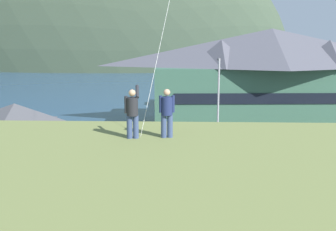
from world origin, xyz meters
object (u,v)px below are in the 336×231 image
Objects in this scene: moored_boat_wharfside at (164,100)px; parked_car_back_row_right at (210,152)px; storage_shed_near_lot at (16,132)px; parked_car_front_row_red at (3,176)px; parked_car_mid_row_near at (110,155)px; person_kite_flyer at (132,112)px; harbor_lodge at (270,75)px; parked_car_front_row_end at (306,187)px; person_companion at (167,112)px; parked_car_corner_spot at (302,157)px; parking_light_pole at (218,99)px; wharf_dock at (190,103)px; parked_car_lone_by_shed at (163,184)px.

parked_car_back_row_right is at bearing -80.01° from moored_boat_wharfside.
parked_car_front_row_red is (1.46, -5.90, -1.40)m from storage_shed_near_lot.
storage_shed_near_lot is 0.71× the size of moored_boat_wharfside.
parked_car_mid_row_near is 2.31× the size of person_kite_flyer.
parked_car_front_row_end is at bearing -96.24° from harbor_lodge.
parked_car_front_row_red is at bearing -104.79° from moored_boat_wharfside.
storage_shed_near_lot reaches higher than moored_boat_wharfside.
moored_boat_wharfside is 4.87× the size of person_companion.
parked_car_front_row_red is (-18.76, 1.24, 0.00)m from parked_car_front_row_end.
harbor_lodge is at bearing 46.85° from parked_car_mid_row_near.
moored_boat_wharfside is at bearing 111.90° from parked_car_corner_spot.
person_companion is (2.07, -43.38, 6.48)m from moored_boat_wharfside.
storage_shed_near_lot is at bearing -166.62° from parking_light_pole.
parked_car_corner_spot is 6.18m from parked_car_front_row_end.
person_kite_flyer is at bearing -55.42° from storage_shed_near_lot.
moored_boat_wharfside reaches higher than parked_car_corner_spot.
wharf_dock is 7.53× the size of person_companion.
wharf_dock is 29.01m from parked_car_mid_row_near.
parked_car_corner_spot is 0.99× the size of parked_car_mid_row_near.
parking_light_pole is at bearing -76.51° from moored_boat_wharfside.
harbor_lodge reaches higher than parking_light_pole.
parked_car_front_row_red is at bearing -76.09° from storage_shed_near_lot.
person_companion is (-10.31, -30.92, 1.57)m from harbor_lodge.
parked_car_front_row_red is at bearing -135.44° from harbor_lodge.
parking_light_pole reaches higher than parked_car_front_row_red.
parked_car_back_row_right is 17.36m from person_companion.
storage_shed_near_lot is at bearing 103.91° from parked_car_front_row_red.
parked_car_lone_by_shed is at bearing -30.62° from storage_shed_near_lot.
parking_light_pole reaches higher than parked_car_mid_row_near.
parked_car_front_row_red is 15.35m from person_kite_flyer.
harbor_lodge is 15.87× the size of person_companion.
moored_boat_wharfside reaches higher than parked_car_front_row_end.
person_kite_flyer reaches higher than parked_car_front_row_end.
harbor_lodge is 2.11× the size of wharf_dock.
parked_car_mid_row_near is at bearing -149.34° from parking_light_pole.
parking_light_pole is (-6.71, -11.16, -1.03)m from harbor_lodge.
parking_light_pole is (15.92, 3.79, 2.14)m from storage_shed_near_lot.
parked_car_lone_by_shed is 10.30m from parked_car_front_row_red.
parked_car_front_row_red is at bearing -166.80° from parked_car_corner_spot.
parked_car_corner_spot is at bearing 13.20° from parked_car_front_row_red.
wharf_dock is at bearing 92.38° from parked_car_back_row_right.
moored_boat_wharfside is 30.77m from parked_car_corner_spot.
harbor_lodge reaches higher than parked_car_front_row_end.
harbor_lodge is 22.68m from parked_car_front_row_end.
parked_car_back_row_right is 0.54× the size of parking_light_pole.
parked_car_lone_by_shed is 0.98× the size of parked_car_mid_row_near.
harbor_lodge is at bearing 69.67° from person_kite_flyer.
parked_car_back_row_right is 1.01× the size of parked_car_corner_spot.
person_companion is at bearing -99.77° from parked_car_back_row_right.
parked_car_back_row_right is 1.01× the size of parked_car_front_row_red.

